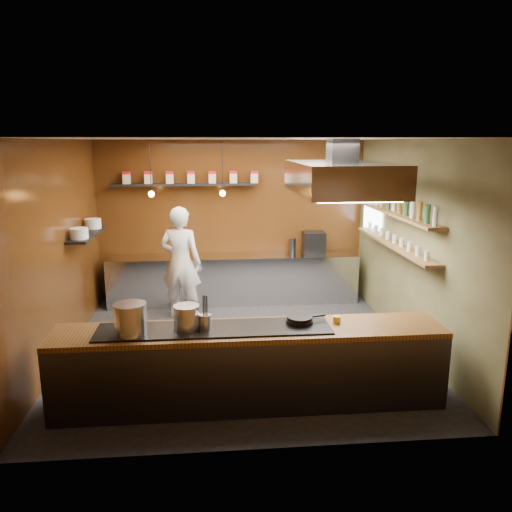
{
  "coord_description": "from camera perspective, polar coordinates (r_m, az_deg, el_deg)",
  "views": [
    {
      "loc": [
        -0.42,
        -6.85,
        2.97
      ],
      "look_at": [
        0.25,
        0.4,
        1.29
      ],
      "focal_mm": 35.0,
      "sensor_mm": 36.0,
      "label": 1
    }
  ],
  "objects": [
    {
      "name": "stockpot_small",
      "position": [
        5.58,
        -7.92,
        -6.95
      ],
      "size": [
        0.35,
        0.35,
        0.27
      ],
      "primitive_type": "cylinder",
      "rotation": [
        0.0,
        0.0,
        -0.25
      ],
      "color": "silver",
      "rests_on": "pass_counter"
    },
    {
      "name": "wine_glasses",
      "position": [
        7.8,
        15.55,
        1.91
      ],
      "size": [
        0.07,
        2.37,
        0.13
      ],
      "color": "silver",
      "rests_on": "bottle_shelf_lower"
    },
    {
      "name": "right_wall",
      "position": [
        7.59,
        17.45,
        1.23
      ],
      "size": [
        0.0,
        5.0,
        5.0
      ],
      "primitive_type": "plane",
      "rotation": [
        1.57,
        0.0,
        -1.57
      ],
      "color": "#4C4A2B",
      "rests_on": "ground"
    },
    {
      "name": "back_wall",
      "position": [
        9.47,
        -2.7,
        4.05
      ],
      "size": [
        5.0,
        0.0,
        5.0
      ],
      "primitive_type": "plane",
      "rotation": [
        1.57,
        0.0,
        0.0
      ],
      "color": "#361D09",
      "rests_on": "ground"
    },
    {
      "name": "prep_counter",
      "position": [
        9.37,
        -2.54,
        -2.61
      ],
      "size": [
        4.6,
        0.65,
        0.9
      ],
      "primitive_type": "cube",
      "color": "silver",
      "rests_on": "floor"
    },
    {
      "name": "tin_shelf",
      "position": [
        9.25,
        -8.34,
        8.09
      ],
      "size": [
        2.6,
        0.26,
        0.04
      ],
      "primitive_type": "cube",
      "color": "black",
      "rests_on": "back_wall"
    },
    {
      "name": "plate_shelf",
      "position": [
        8.2,
        -18.76,
        2.34
      ],
      "size": [
        0.3,
        1.4,
        0.04
      ],
      "primitive_type": "cube",
      "color": "black",
      "rests_on": "left_wall"
    },
    {
      "name": "left_wall",
      "position": [
        7.31,
        -21.72,
        0.46
      ],
      "size": [
        0.0,
        5.0,
        5.0
      ],
      "primitive_type": "plane",
      "rotation": [
        1.57,
        0.0,
        1.57
      ],
      "color": "#361D09",
      "rests_on": "ground"
    },
    {
      "name": "butter_jar",
      "position": [
        5.88,
        9.22,
        -7.17
      ],
      "size": [
        0.11,
        0.11,
        0.08
      ],
      "primitive_type": "cylinder",
      "rotation": [
        0.0,
        0.0,
        0.3
      ],
      "color": "gold",
      "rests_on": "pass_counter"
    },
    {
      "name": "bottles",
      "position": [
        7.72,
        15.78,
        5.74
      ],
      "size": [
        0.06,
        2.66,
        0.24
      ],
      "color": "silver",
      "rests_on": "bottle_shelf_upper"
    },
    {
      "name": "utensil_crock",
      "position": [
        5.57,
        -5.8,
        -7.5
      ],
      "size": [
        0.13,
        0.13,
        0.17
      ],
      "primitive_type": "cylinder",
      "rotation": [
        0.0,
        0.0,
        0.03
      ],
      "color": "silver",
      "rests_on": "pass_counter"
    },
    {
      "name": "pendant_left",
      "position": [
        8.64,
        -11.88,
        7.29
      ],
      "size": [
        0.1,
        0.1,
        0.95
      ],
      "color": "black",
      "rests_on": "ceiling"
    },
    {
      "name": "storage_tins",
      "position": [
        9.24,
        -7.43,
        8.93
      ],
      "size": [
        2.43,
        0.13,
        0.22
      ],
      "color": "beige",
      "rests_on": "tin_shelf"
    },
    {
      "name": "stockpot_large",
      "position": [
        5.55,
        -14.17,
        -6.98
      ],
      "size": [
        0.36,
        0.36,
        0.34
      ],
      "primitive_type": "cylinder",
      "rotation": [
        0.0,
        0.0,
        0.03
      ],
      "color": "silver",
      "rests_on": "pass_counter"
    },
    {
      "name": "bottle_shelf_lower",
      "position": [
        7.81,
        15.51,
        1.3
      ],
      "size": [
        0.26,
        2.8,
        0.04
      ],
      "primitive_type": "cube",
      "color": "brown",
      "rests_on": "right_wall"
    },
    {
      "name": "pass_counter",
      "position": [
        5.83,
        -0.7,
        -12.44
      ],
      "size": [
        4.4,
        0.72,
        0.94
      ],
      "color": "#38383D",
      "rests_on": "floor"
    },
    {
      "name": "ceiling",
      "position": [
        6.86,
        -1.83,
        13.25
      ],
      "size": [
        5.0,
        5.0,
        0.0
      ],
      "primitive_type": "plane",
      "rotation": [
        3.14,
        0.0,
        0.0
      ],
      "color": "silver",
      "rests_on": "back_wall"
    },
    {
      "name": "chef",
      "position": [
        8.54,
        -8.61,
        -0.75
      ],
      "size": [
        0.8,
        0.63,
        1.92
      ],
      "primitive_type": "imported",
      "rotation": [
        0.0,
        0.0,
        2.88
      ],
      "color": "white",
      "rests_on": "floor"
    },
    {
      "name": "plate_stacks",
      "position": [
        8.19,
        -18.81,
        3.02
      ],
      "size": [
        0.26,
        1.16,
        0.16
      ],
      "color": "white",
      "rests_on": "plate_shelf"
    },
    {
      "name": "bottle_shelf_upper",
      "position": [
        7.73,
        15.72,
        4.71
      ],
      "size": [
        0.26,
        2.8,
        0.04
      ],
      "primitive_type": "cube",
      "color": "brown",
      "rests_on": "right_wall"
    },
    {
      "name": "extractor_hood",
      "position": [
        6.69,
        9.73,
        8.84
      ],
      "size": [
        1.2,
        2.0,
        0.72
      ],
      "color": "#38383D",
      "rests_on": "ceiling"
    },
    {
      "name": "floor",
      "position": [
        7.48,
        -1.67,
        -10.41
      ],
      "size": [
        5.0,
        5.0,
        0.0
      ],
      "primitive_type": "plane",
      "color": "black",
      "rests_on": "ground"
    },
    {
      "name": "frying_pan",
      "position": [
        5.76,
        5.03,
        -7.27
      ],
      "size": [
        0.48,
        0.31,
        0.08
      ],
      "color": "black",
      "rests_on": "pass_counter"
    },
    {
      "name": "pendant_right",
      "position": [
        8.59,
        -3.84,
        7.5
      ],
      "size": [
        0.1,
        0.1,
        0.95
      ],
      "color": "black",
      "rests_on": "ceiling"
    },
    {
      "name": "window_pane",
      "position": [
        9.08,
        13.24,
        5.89
      ],
      "size": [
        0.0,
        1.0,
        1.0
      ],
      "primitive_type": "plane",
      "rotation": [
        1.57,
        0.0,
        -1.57
      ],
      "color": "white",
      "rests_on": "right_wall"
    },
    {
      "name": "espresso_machine",
      "position": [
        9.48,
        6.62,
        1.54
      ],
      "size": [
        0.42,
        0.4,
        0.4
      ],
      "primitive_type": "cube",
      "rotation": [
        0.0,
        0.0,
        -0.04
      ],
      "color": "black",
      "rests_on": "prep_counter"
    }
  ]
}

